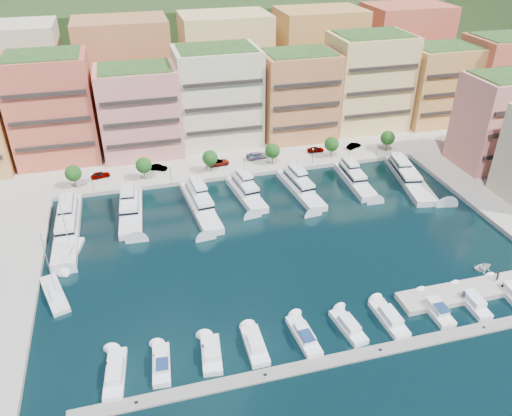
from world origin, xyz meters
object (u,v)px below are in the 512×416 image
at_px(lamppost_1, 170,170).
at_px(tree_4, 332,144).
at_px(tender_3, 486,267).
at_px(lamppost_2, 244,162).
at_px(cruiser_3, 255,346).
at_px(car_1, 158,167).
at_px(tree_0, 73,173).
at_px(lamppost_0, 92,179).
at_px(lamppost_3, 313,154).
at_px(person_1, 497,276).
at_px(cruiser_4, 304,336).
at_px(sailboat_2, 71,253).
at_px(cruiser_0, 115,374).
at_px(tender_2, 483,267).
at_px(cruiser_1, 161,365).
at_px(cruiser_5, 348,327).
at_px(cruiser_7, 436,309).
at_px(car_5, 354,146).
at_px(tree_3, 273,151).
at_px(cruiser_6, 389,319).
at_px(sailboat_1, 55,295).
at_px(yacht_5, 354,178).
at_px(tree_1, 144,165).
at_px(lamppost_4, 378,146).
at_px(yacht_2, 200,203).
at_px(yacht_1, 131,209).
at_px(tree_2, 210,158).
at_px(cruiser_2, 211,355).
at_px(person_0, 464,294).
at_px(car_4, 316,149).
at_px(yacht_4, 299,187).
at_px(cruiser_8, 472,302).
at_px(yacht_3, 245,191).
at_px(yacht_0, 68,224).
at_px(car_3, 257,155).
at_px(car_0, 100,175).
at_px(yacht_6, 408,176).
at_px(car_2, 219,162).

bearing_deg(lamppost_1, tree_4, 3.13).
bearing_deg(tender_3, lamppost_2, 23.95).
height_order(cruiser_3, car_1, car_1).
distance_m(tree_0, car_1, 20.23).
relative_size(lamppost_0, lamppost_3, 1.00).
bearing_deg(person_1, tree_0, -61.26).
height_order(cruiser_4, sailboat_2, sailboat_2).
height_order(cruiser_0, tender_2, cruiser_0).
xyz_separation_m(cruiser_1, cruiser_4, (21.82, -0.02, -0.00)).
relative_size(cruiser_5, cruiser_7, 1.01).
distance_m(tender_2, car_5, 54.11).
bearing_deg(tender_3, tree_3, 16.00).
relative_size(tree_0, sailboat_2, 0.43).
xyz_separation_m(tender_3, tender_2, (-0.46, 0.16, -0.08)).
distance_m(cruiser_3, cruiser_5, 15.25).
xyz_separation_m(tree_4, cruiser_6, (-13.68, -58.10, -4.20)).
relative_size(lamppost_0, sailboat_1, 0.32).
bearing_deg(yacht_5, tree_1, 165.31).
xyz_separation_m(lamppost_4, yacht_2, (-49.23, -12.47, -2.62)).
relative_size(tree_0, cruiser_3, 0.72).
bearing_deg(yacht_1, tree_2, 33.89).
xyz_separation_m(cruiser_3, tender_2, (45.77, 7.90, -0.18)).
bearing_deg(cruiser_2, tender_3, 8.32).
distance_m(tree_0, tree_3, 48.00).
distance_m(yacht_2, sailboat_1, 37.02).
bearing_deg(person_0, yacht_2, -9.75).
bearing_deg(car_4, lamppost_4, -112.89).
height_order(lamppost_2, yacht_4, yacht_4).
bearing_deg(cruiser_6, cruiser_2, 179.97).
height_order(cruiser_5, person_0, person_0).
bearing_deg(cruiser_8, yacht_3, 121.18).
distance_m(lamppost_0, sailboat_2, 24.11).
bearing_deg(tree_2, lamppost_1, -167.05).
xyz_separation_m(lamppost_1, yacht_0, (-23.02, -14.23, -2.62)).
distance_m(yacht_1, car_3, 37.77).
bearing_deg(yacht_5, car_0, 164.43).
bearing_deg(sailboat_2, tree_3, 28.25).
relative_size(cruiser_7, car_4, 1.84).
height_order(lamppost_3, car_4, lamppost_3).
distance_m(tree_3, tree_4, 16.00).
distance_m(cruiser_7, tender_2, 16.98).
distance_m(lamppost_2, person_0, 60.10).
relative_size(yacht_3, yacht_6, 0.71).
height_order(yacht_0, cruiser_1, yacht_0).
xyz_separation_m(car_2, person_0, (29.68, -60.33, 0.04)).
height_order(tree_3, yacht_6, tree_3).
bearing_deg(car_3, yacht_1, 111.04).
bearing_deg(yacht_6, tree_3, 152.94).
relative_size(cruiser_4, cruiser_6, 1.01).
height_order(lamppost_1, sailboat_2, sailboat_2).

